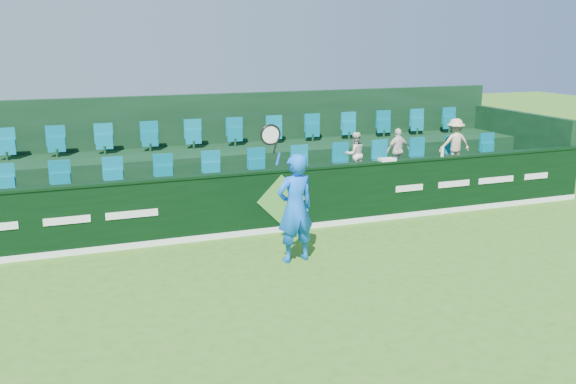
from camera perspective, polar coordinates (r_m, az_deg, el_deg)
name	(u,v)px	position (r m, az deg, el deg)	size (l,w,h in m)	color
ground	(366,300)	(10.37, 6.98, -9.54)	(60.00, 60.00, 0.00)	#326818
sponsor_hoarding	(280,200)	(13.62, -0.72, -0.72)	(16.00, 0.25, 1.35)	black
stand_tier_front	(263,200)	(14.70, -2.20, -0.75)	(16.00, 2.00, 0.80)	black
stand_tier_back	(240,173)	(16.41, -4.32, 1.65)	(16.00, 1.80, 1.30)	black
stand_rear	(234,149)	(16.72, -4.79, 3.85)	(16.00, 4.10, 2.60)	black
seat_row_front	(258,167)	(14.91, -2.71, 2.21)	(13.50, 0.50, 0.60)	#036379
seat_row_back	(236,135)	(16.52, -4.68, 5.08)	(13.50, 0.50, 0.60)	#036379
tennis_player	(295,207)	(11.72, 0.62, -1.38)	(1.13, 0.58, 2.63)	blue
spectator_left	(355,154)	(15.39, 5.96, 3.38)	(0.51, 0.40, 1.05)	silver
spectator_middle	(398,150)	(15.94, 9.74, 3.67)	(0.64, 0.26, 1.08)	white
spectator_right	(455,143)	(16.81, 14.61, 4.22)	(0.81, 0.46, 1.25)	#C6B58C
towel	(387,160)	(14.52, 8.80, 2.87)	(0.36, 0.24, 0.05)	white
drinks_bottle	(442,152)	(15.26, 13.56, 3.52)	(0.07, 0.07, 0.24)	silver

